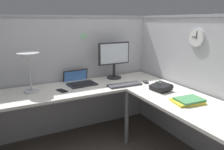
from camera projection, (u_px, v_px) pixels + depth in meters
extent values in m
cube|color=#B2B2B7|center=(68.00, 76.00, 2.97)|extent=(2.57, 0.10, 1.55)
cube|color=#939399|center=(64.00, 16.00, 2.77)|extent=(2.57, 0.12, 0.03)
cube|color=#B2B2B7|center=(198.00, 86.00, 2.53)|extent=(0.10, 2.37, 1.55)
cube|color=#939399|center=(206.00, 16.00, 2.34)|extent=(0.12, 2.37, 0.03)
cube|color=beige|center=(76.00, 88.00, 2.63)|extent=(2.35, 0.66, 0.03)
cube|color=beige|center=(196.00, 107.00, 2.08)|extent=(0.66, 1.49, 0.03)
cylinder|color=slate|center=(127.00, 117.00, 2.69)|extent=(0.05, 0.05, 0.70)
cylinder|color=#232326|center=(114.00, 77.00, 3.04)|extent=(0.20, 0.20, 0.02)
cylinder|color=#232326|center=(114.00, 70.00, 3.01)|extent=(0.04, 0.04, 0.20)
cube|color=#232326|center=(114.00, 53.00, 2.96)|extent=(0.46, 0.04, 0.30)
cube|color=silver|center=(115.00, 53.00, 2.94)|extent=(0.42, 0.02, 0.26)
cube|color=#232326|center=(82.00, 84.00, 2.73)|extent=(0.35, 0.26, 0.02)
cube|color=black|center=(82.00, 83.00, 2.73)|extent=(0.30, 0.20, 0.00)
cube|color=#232326|center=(75.00, 77.00, 2.91)|extent=(0.34, 0.09, 0.22)
cube|color=#4C84D8|center=(75.00, 77.00, 2.90)|extent=(0.31, 0.07, 0.18)
cube|color=#38383D|center=(125.00, 85.00, 2.69)|extent=(0.43, 0.15, 0.02)
ellipsoid|color=#232326|center=(146.00, 82.00, 2.80)|extent=(0.06, 0.10, 0.03)
cylinder|color=#B7BABF|center=(32.00, 91.00, 2.46)|extent=(0.17, 0.17, 0.02)
cylinder|color=#B7BABF|center=(30.00, 75.00, 2.41)|extent=(0.02, 0.02, 0.38)
cone|color=#B7BABF|center=(28.00, 57.00, 2.36)|extent=(0.24, 0.24, 0.09)
cube|color=black|center=(62.00, 91.00, 2.49)|extent=(0.11, 0.16, 0.01)
cube|color=black|center=(161.00, 88.00, 2.50)|extent=(0.21, 0.22, 0.10)
cube|color=#8CA58C|center=(159.00, 84.00, 2.51)|extent=(0.02, 0.09, 0.04)
cube|color=black|center=(166.00, 88.00, 2.43)|extent=(0.19, 0.06, 0.04)
cube|color=yellow|center=(187.00, 102.00, 2.13)|extent=(0.32, 0.26, 0.02)
cube|color=#3F7F4C|center=(189.00, 100.00, 2.13)|extent=(0.27, 0.21, 0.02)
cylinder|color=#B7BABF|center=(197.00, 38.00, 2.41)|extent=(0.03, 0.22, 0.22)
cylinder|color=white|center=(196.00, 38.00, 2.40)|extent=(0.00, 0.19, 0.19)
cube|color=black|center=(194.00, 37.00, 2.41)|extent=(0.00, 0.06, 0.01)
cube|color=black|center=(197.00, 35.00, 2.38)|extent=(0.00, 0.01, 0.08)
cube|color=#99B7E5|center=(109.00, 52.00, 3.11)|extent=(0.07, 0.00, 0.09)
cube|color=#8CCC99|center=(84.00, 36.00, 2.89)|extent=(0.09, 0.00, 0.06)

